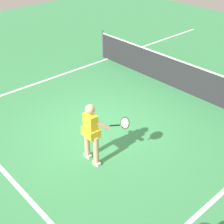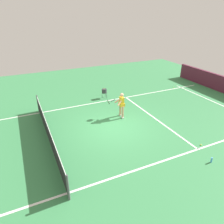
% 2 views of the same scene
% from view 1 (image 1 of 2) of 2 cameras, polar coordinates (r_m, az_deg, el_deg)
% --- Properties ---
extents(ground_plane, '(27.22, 27.22, 0.00)m').
position_cam_1_polar(ground_plane, '(8.86, -2.74, -3.17)').
color(ground_plane, '#38844C').
extents(service_line_marking, '(7.17, 0.10, 0.01)m').
position_cam_1_polar(service_line_marking, '(7.82, -18.10, -10.49)').
color(service_line_marking, white).
rests_on(service_line_marking, ground).
extents(sideline_left_marking, '(0.10, 18.94, 0.01)m').
position_cam_1_polar(sideline_left_marking, '(11.48, -14.32, 4.54)').
color(sideline_left_marking, white).
rests_on(sideline_left_marking, ground).
extents(sideline_right_marking, '(0.10, 18.94, 0.01)m').
position_cam_1_polar(sideline_right_marking, '(7.12, 16.82, -15.33)').
color(sideline_right_marking, white).
rests_on(sideline_right_marking, ground).
extents(court_net, '(7.85, 0.08, 1.10)m').
position_cam_1_polar(court_net, '(10.91, 11.89, 6.40)').
color(court_net, '#4C4C51').
rests_on(court_net, ground).
extents(tennis_player, '(0.81, 0.92, 1.55)m').
position_cam_1_polar(tennis_player, '(7.33, -3.52, -3.43)').
color(tennis_player, tan).
rests_on(tennis_player, ground).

